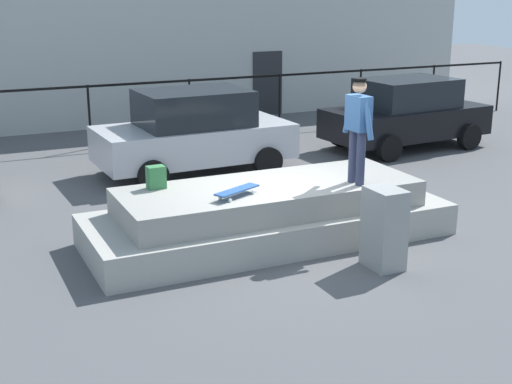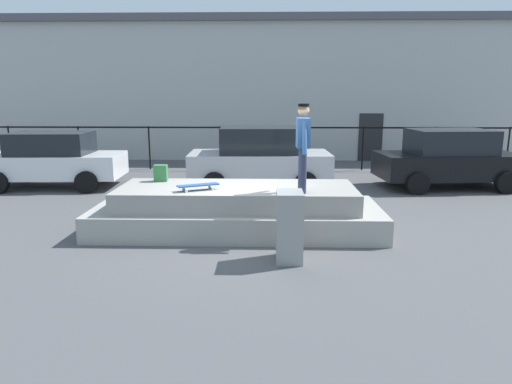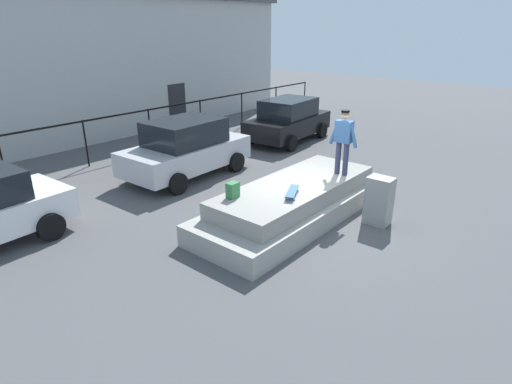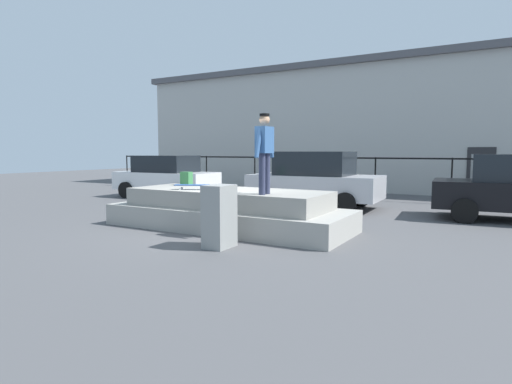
{
  "view_description": "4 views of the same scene",
  "coord_description": "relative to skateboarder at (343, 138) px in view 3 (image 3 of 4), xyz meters",
  "views": [
    {
      "loc": [
        -4.95,
        -9.56,
        4.01
      ],
      "look_at": [
        -0.1,
        0.91,
        0.63
      ],
      "focal_mm": 49.93,
      "sensor_mm": 36.0,
      "label": 1
    },
    {
      "loc": [
        0.49,
        -8.94,
        2.78
      ],
      "look_at": [
        0.21,
        1.25,
        0.61
      ],
      "focal_mm": 32.2,
      "sensor_mm": 36.0,
      "label": 2
    },
    {
      "loc": [
        -8.34,
        -5.28,
        4.59
      ],
      "look_at": [
        -0.3,
        1.46,
        0.43
      ],
      "focal_mm": 29.67,
      "sensor_mm": 36.0,
      "label": 3
    },
    {
      "loc": [
        5.41,
        -7.98,
        1.83
      ],
      "look_at": [
        0.04,
        1.31,
        0.79
      ],
      "focal_mm": 29.49,
      "sensor_mm": 36.0,
      "label": 4
    }
  ],
  "objects": [
    {
      "name": "car_silver_sedan_mid",
      "position": [
        -0.92,
        5.07,
        -0.98
      ],
      "size": [
        4.27,
        2.3,
        1.83
      ],
      "color": "#B7B7BC",
      "rests_on": "ground_plane"
    },
    {
      "name": "car_black_sedan_far",
      "position": [
        4.78,
        5.16,
        -1.01
      ],
      "size": [
        4.31,
        2.36,
        1.76
      ],
      "color": "black",
      "rests_on": "ground_plane"
    },
    {
      "name": "concrete_ledge",
      "position": [
        -1.3,
        0.53,
        -1.48
      ],
      "size": [
        5.9,
        2.19,
        0.93
      ],
      "color": "#9E9B93",
      "rests_on": "ground_plane"
    },
    {
      "name": "warehouse_building",
      "position": [
        -1.14,
        15.06,
        1.11
      ],
      "size": [
        24.53,
        8.72,
        6.01
      ],
      "color": "#B2B2AD",
      "rests_on": "ground_plane"
    },
    {
      "name": "ground_plane",
      "position": [
        -1.14,
        0.24,
        -1.9
      ],
      "size": [
        60.0,
        60.0,
        0.0
      ],
      "primitive_type": "plane",
      "color": "#4C4C4F"
    },
    {
      "name": "skateboarder",
      "position": [
        0.0,
        0.0,
        0.0
      ],
      "size": [
        0.25,
        0.8,
        1.69
      ],
      "color": "#2D334C",
      "rests_on": "concrete_ledge"
    },
    {
      "name": "skateboard",
      "position": [
        -2.03,
        0.11,
        -0.87
      ],
      "size": [
        0.83,
        0.54,
        0.12
      ],
      "color": "#264C8C",
      "rests_on": "concrete_ledge"
    },
    {
      "name": "fence_row",
      "position": [
        -1.14,
        8.43,
        -0.71
      ],
      "size": [
        24.06,
        0.06,
        1.62
      ],
      "color": "black",
      "rests_on": "ground_plane"
    },
    {
      "name": "backpack",
      "position": [
        -3.0,
        1.08,
        -0.8
      ],
      "size": [
        0.29,
        0.21,
        0.36
      ],
      "primitive_type": "cube",
      "rotation": [
        0.0,
        0.0,
        3.18
      ],
      "color": "#33723F",
      "rests_on": "concrete_ledge"
    },
    {
      "name": "utility_box",
      "position": [
        -0.29,
        -1.25,
        -1.3
      ],
      "size": [
        0.44,
        0.6,
        1.2
      ],
      "primitive_type": "cube",
      "rotation": [
        0.0,
        0.0,
        0.01
      ],
      "color": "gray",
      "rests_on": "ground_plane"
    }
  ]
}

